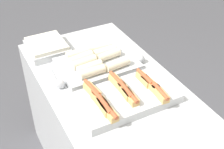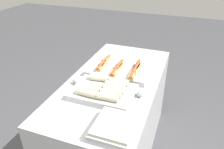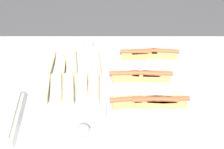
{
  "view_description": "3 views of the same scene",
  "coord_description": "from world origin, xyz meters",
  "px_view_note": "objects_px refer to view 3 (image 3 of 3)",
  "views": [
    {
      "loc": [
        1.23,
        -0.68,
        2.03
      ],
      "look_at": [
        -0.05,
        0.0,
        0.97
      ],
      "focal_mm": 50.0,
      "sensor_mm": 36.0,
      "label": 1
    },
    {
      "loc": [
        -1.55,
        -0.55,
        1.87
      ],
      "look_at": [
        -0.05,
        0.0,
        0.97
      ],
      "focal_mm": 35.0,
      "sensor_mm": 36.0,
      "label": 2
    },
    {
      "loc": [
        -0.05,
        -1.01,
        2.03
      ],
      "look_at": [
        -0.05,
        0.0,
        0.97
      ],
      "focal_mm": 50.0,
      "sensor_mm": 36.0,
      "label": 3
    }
  ],
  "objects_px": {
    "tray_hotdogs": "(146,81)",
    "serving_spoon_far": "(87,45)",
    "serving_spoon_near": "(81,131)",
    "tray_wraps": "(70,81)"
  },
  "relations": [
    {
      "from": "tray_hotdogs",
      "to": "serving_spoon_far",
      "type": "distance_m",
      "value": 0.41
    },
    {
      "from": "tray_hotdogs",
      "to": "serving_spoon_near",
      "type": "height_order",
      "value": "tray_hotdogs"
    },
    {
      "from": "tray_wraps",
      "to": "serving_spoon_near",
      "type": "bearing_deg",
      "value": -76.16
    },
    {
      "from": "tray_hotdogs",
      "to": "serving_spoon_near",
      "type": "relative_size",
      "value": 2.35
    },
    {
      "from": "tray_wraps",
      "to": "serving_spoon_near",
      "type": "relative_size",
      "value": 2.03
    },
    {
      "from": "tray_hotdogs",
      "to": "serving_spoon_far",
      "type": "xyz_separation_m",
      "value": [
        -0.3,
        0.28,
        -0.01
      ]
    },
    {
      "from": "tray_hotdogs",
      "to": "tray_wraps",
      "type": "xyz_separation_m",
      "value": [
        -0.36,
        0.0,
        0.0
      ]
    },
    {
      "from": "tray_wraps",
      "to": "serving_spoon_near",
      "type": "height_order",
      "value": "tray_wraps"
    },
    {
      "from": "serving_spoon_near",
      "to": "serving_spoon_far",
      "type": "bearing_deg",
      "value": 90.49
    },
    {
      "from": "tray_wraps",
      "to": "serving_spoon_far",
      "type": "relative_size",
      "value": 2.14
    }
  ]
}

